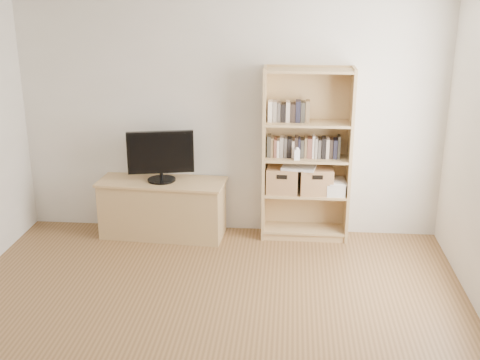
# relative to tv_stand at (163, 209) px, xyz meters

# --- Properties ---
(back_wall) EXTENTS (4.50, 0.02, 2.60)m
(back_wall) POSITION_rel_tv_stand_xyz_m (0.71, 0.24, 1.00)
(back_wall) COLOR beige
(back_wall) RESTS_ON floor
(tv_stand) EXTENTS (1.33, 0.58, 0.60)m
(tv_stand) POSITION_rel_tv_stand_xyz_m (0.00, 0.00, 0.00)
(tv_stand) COLOR tan
(tv_stand) RESTS_ON floor
(bookshelf) EXTENTS (0.92, 0.33, 1.83)m
(bookshelf) POSITION_rel_tv_stand_xyz_m (1.53, 0.08, 0.62)
(bookshelf) COLOR tan
(bookshelf) RESTS_ON floor
(television) EXTENTS (0.69, 0.20, 0.55)m
(television) POSITION_rel_tv_stand_xyz_m (0.00, 0.00, 0.60)
(television) COLOR black
(television) RESTS_ON tv_stand
(books_row_mid) EXTENTS (0.79, 0.18, 0.21)m
(books_row_mid) POSITION_rel_tv_stand_xyz_m (1.53, 0.10, 0.70)
(books_row_mid) COLOR #39352E
(books_row_mid) RESTS_ON bookshelf
(books_row_upper) EXTENTS (0.36, 0.14, 0.19)m
(books_row_upper) POSITION_rel_tv_stand_xyz_m (1.32, 0.10, 1.07)
(books_row_upper) COLOR #39352E
(books_row_upper) RESTS_ON bookshelf
(baby_monitor) EXTENTS (0.06, 0.05, 0.11)m
(baby_monitor) POSITION_rel_tv_stand_xyz_m (1.43, -0.02, 0.65)
(baby_monitor) COLOR white
(baby_monitor) RESTS_ON bookshelf
(basket_left) EXTENTS (0.34, 0.28, 0.27)m
(basket_left) POSITION_rel_tv_stand_xyz_m (1.28, 0.08, 0.35)
(basket_left) COLOR #A17149
(basket_left) RESTS_ON bookshelf
(basket_right) EXTENTS (0.35, 0.29, 0.28)m
(basket_right) POSITION_rel_tv_stand_xyz_m (1.64, 0.08, 0.35)
(basket_right) COLOR #A17149
(basket_right) RESTS_ON bookshelf
(laptop) EXTENTS (0.38, 0.29, 0.03)m
(laptop) POSITION_rel_tv_stand_xyz_m (1.45, 0.06, 0.49)
(laptop) COLOR white
(laptop) RESTS_ON basket_left
(magazine_stack) EXTENTS (0.19, 0.28, 0.13)m
(magazine_stack) POSITION_rel_tv_stand_xyz_m (1.84, 0.08, 0.27)
(magazine_stack) COLOR beige
(magazine_stack) RESTS_ON bookshelf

